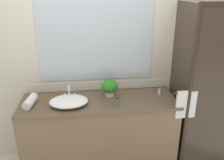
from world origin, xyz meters
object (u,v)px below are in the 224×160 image
at_px(sink_basin, 69,101).
at_px(faucet, 69,94).
at_px(rolled_towel_near_edge, 30,101).
at_px(amenity_bottle_shampoo, 117,102).
at_px(potted_plant, 110,87).
at_px(amenity_bottle_body_wash, 159,91).

relative_size(sink_basin, faucet, 2.53).
height_order(faucet, rolled_towel_near_edge, faucet).
xyz_separation_m(sink_basin, amenity_bottle_shampoo, (0.53, -0.09, 0.00)).
distance_m(potted_plant, amenity_bottle_shampoo, 0.28).
relative_size(potted_plant, amenity_bottle_shampoo, 2.22).
height_order(faucet, potted_plant, potted_plant).
distance_m(faucet, rolled_towel_near_edge, 0.44).
bearing_deg(amenity_bottle_shampoo, rolled_towel_near_edge, 172.20).
relative_size(faucet, potted_plant, 0.81).
bearing_deg(potted_plant, amenity_bottle_shampoo, -77.76).
bearing_deg(sink_basin, amenity_bottle_body_wash, 7.69).
height_order(faucet, amenity_bottle_shampoo, faucet).
distance_m(faucet, amenity_bottle_body_wash, 1.08).
xyz_separation_m(faucet, potted_plant, (0.47, 0.01, 0.06)).
xyz_separation_m(faucet, amenity_bottle_body_wash, (1.08, -0.02, -0.01)).
bearing_deg(faucet, sink_basin, -90.00).
relative_size(faucet, amenity_bottle_shampoo, 1.79).
xyz_separation_m(potted_plant, rolled_towel_near_edge, (-0.89, -0.13, -0.07)).
bearing_deg(sink_basin, faucet, 90.00).
bearing_deg(rolled_towel_near_edge, sink_basin, -5.38).
distance_m(amenity_bottle_body_wash, amenity_bottle_shampoo, 0.60).
height_order(faucet, amenity_bottle_body_wash, faucet).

